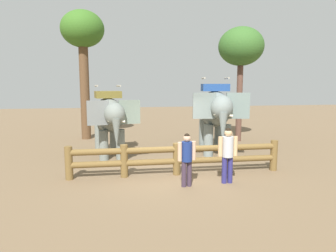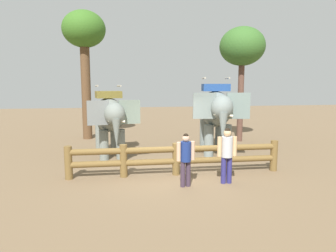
% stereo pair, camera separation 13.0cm
% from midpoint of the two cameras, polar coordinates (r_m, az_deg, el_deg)
% --- Properties ---
extents(ground_plane, '(60.00, 60.00, 0.00)m').
position_cam_midpoint_polar(ground_plane, '(10.09, 1.18, -9.08)').
color(ground_plane, brown).
extents(log_fence, '(7.03, 0.42, 1.05)m').
position_cam_midpoint_polar(log_fence, '(9.88, 1.26, -5.81)').
color(log_fence, brown).
rests_on(log_fence, ground).
extents(elephant_near_left, '(2.00, 3.47, 2.92)m').
position_cam_midpoint_polar(elephant_near_left, '(12.48, -11.36, 1.74)').
color(elephant_near_left, slate).
rests_on(elephant_near_left, ground).
extents(elephant_center, '(2.27, 3.86, 3.25)m').
position_cam_midpoint_polar(elephant_center, '(13.03, 8.67, 2.86)').
color(elephant_center, slate).
rests_on(elephant_center, ground).
extents(tourist_woman_in_black, '(0.59, 0.34, 1.67)m').
position_cam_midpoint_polar(tourist_woman_in_black, '(9.13, 10.84, -4.75)').
color(tourist_woman_in_black, navy).
rests_on(tourist_woman_in_black, ground).
extents(tourist_man_in_blue, '(0.55, 0.35, 1.56)m').
position_cam_midpoint_polar(tourist_man_in_blue, '(8.70, 3.14, -5.69)').
color(tourist_man_in_blue, '#3A2C3C').
rests_on(tourist_man_in_blue, ground).
extents(tree_far_left, '(2.28, 2.28, 5.82)m').
position_cam_midpoint_polar(tree_far_left, '(16.12, 13.42, 14.11)').
color(tree_far_left, brown).
rests_on(tree_far_left, ground).
extents(tree_back_center, '(2.25, 2.25, 6.78)m').
position_cam_midpoint_polar(tree_back_center, '(17.03, -16.06, 16.03)').
color(tree_back_center, brown).
rests_on(tree_back_center, ground).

